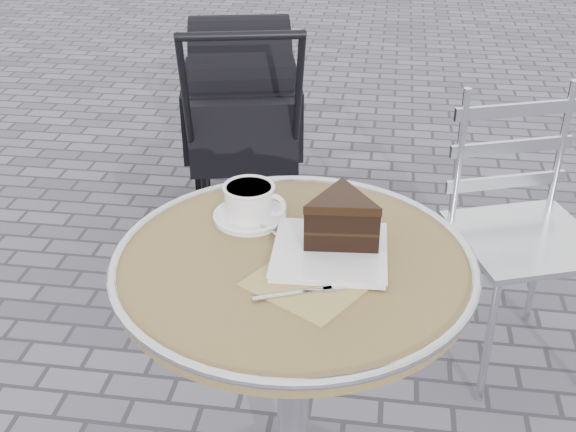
# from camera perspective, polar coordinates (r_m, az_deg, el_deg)

# --- Properties ---
(cafe_table) EXTENTS (0.72, 0.72, 0.74)m
(cafe_table) POSITION_cam_1_polar(r_m,az_deg,el_deg) (1.51, 0.43, -8.68)
(cafe_table) COLOR silver
(cafe_table) RESTS_ON ground
(cappuccino_set) EXTENTS (0.16, 0.16, 0.08)m
(cappuccino_set) POSITION_cam_1_polar(r_m,az_deg,el_deg) (1.53, -3.01, 0.91)
(cappuccino_set) COLOR white
(cappuccino_set) RESTS_ON cafe_table
(cake_plate_set) EXTENTS (0.30, 0.37, 0.12)m
(cake_plate_set) POSITION_cam_1_polar(r_m,az_deg,el_deg) (1.41, 4.01, -0.91)
(cake_plate_set) COLOR tan
(cake_plate_set) RESTS_ON cafe_table
(bistro_chair) EXTENTS (0.48, 0.48, 0.84)m
(bistro_chair) POSITION_cam_1_polar(r_m,az_deg,el_deg) (2.19, 17.59, 1.36)
(bistro_chair) COLOR silver
(bistro_chair) RESTS_ON ground
(baby_stroller) EXTENTS (0.59, 0.97, 0.94)m
(baby_stroller) POSITION_cam_1_polar(r_m,az_deg,el_deg) (2.84, -3.61, 7.21)
(baby_stroller) COLOR black
(baby_stroller) RESTS_ON ground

